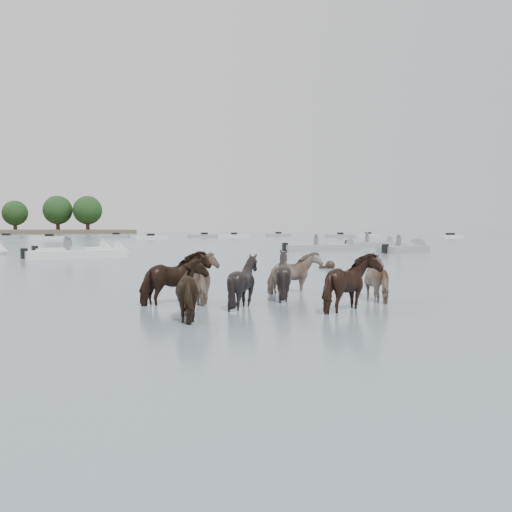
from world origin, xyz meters
name	(u,v)px	position (x,y,z in m)	size (l,w,h in m)	color
ground	(363,316)	(0.00, 0.00, 0.00)	(400.00, 400.00, 0.00)	#4E6170
pony_herd	(266,283)	(-1.32, 2.35, 0.51)	(6.84, 4.99, 1.49)	black
swimming_pony	(329,266)	(5.14, 12.43, 0.10)	(0.72, 0.44, 0.44)	black
motorboat_a	(85,251)	(-4.94, 28.24, 0.23)	(5.41, 2.70, 1.92)	silver
motorboat_b	(90,254)	(-4.71, 24.49, 0.22)	(6.44, 3.07, 1.92)	silver
motorboat_c	(331,248)	(13.13, 28.91, 0.22)	(6.47, 1.71, 1.92)	gray
motorboat_d	(409,249)	(17.47, 24.94, 0.23)	(5.15, 3.48, 1.92)	gray
motorboat_e	(379,245)	(20.51, 34.41, 0.23)	(5.17, 2.09, 1.92)	gray
distant_flotilla	(101,237)	(-1.41, 79.74, 0.26)	(106.93, 27.19, 0.93)	silver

